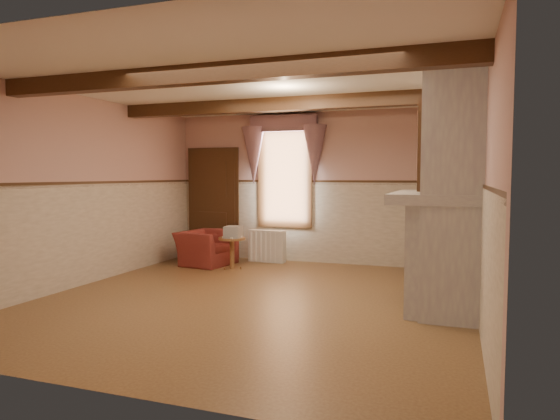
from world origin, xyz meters
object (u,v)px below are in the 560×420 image
(armchair, at_px, (207,248))
(side_table, at_px, (232,253))
(radiator, at_px, (267,246))
(mantel_clock, at_px, (439,183))
(bowl, at_px, (438,188))
(oil_lamp, at_px, (438,181))

(armchair, distance_m, side_table, 0.64)
(radiator, xyz_separation_m, mantel_clock, (3.11, -1.37, 1.22))
(radiator, bearing_deg, bowl, -29.81)
(radiator, relative_size, bowl, 1.89)
(side_table, height_order, oil_lamp, oil_lamp)
(side_table, bearing_deg, oil_lamp, -15.67)
(side_table, height_order, mantel_clock, mantel_clock)
(mantel_clock, bearing_deg, side_table, 171.19)
(radiator, distance_m, bowl, 3.85)
(radiator, bearing_deg, mantel_clock, -21.32)
(side_table, xyz_separation_m, oil_lamp, (3.44, -0.97, 1.29))
(oil_lamp, bearing_deg, mantel_clock, 90.00)
(bowl, distance_m, oil_lamp, 0.19)
(side_table, relative_size, bowl, 1.49)
(armchair, height_order, bowl, bowl)
(bowl, bearing_deg, armchair, 161.78)
(armchair, distance_m, oil_lamp, 4.40)
(side_table, distance_m, bowl, 3.81)
(side_table, bearing_deg, mantel_clock, -8.81)
(armchair, distance_m, bowl, 4.42)
(mantel_clock, bearing_deg, oil_lamp, -90.00)
(bowl, relative_size, oil_lamp, 1.32)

